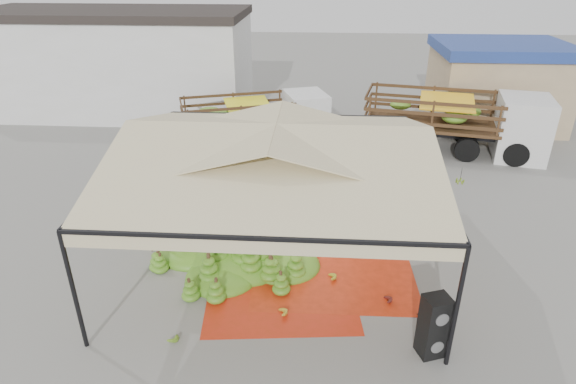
# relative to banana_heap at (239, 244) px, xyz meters

# --- Properties ---
(ground) EXTENTS (90.00, 90.00, 0.00)m
(ground) POSITION_rel_banana_heap_xyz_m (1.06, 0.39, -0.54)
(ground) COLOR slate
(ground) RESTS_ON ground
(canopy_tent) EXTENTS (8.10, 8.10, 4.00)m
(canopy_tent) POSITION_rel_banana_heap_xyz_m (1.06, 0.39, 2.76)
(canopy_tent) COLOR black
(canopy_tent) RESTS_ON ground
(building_white) EXTENTS (14.30, 6.30, 5.40)m
(building_white) POSITION_rel_banana_heap_xyz_m (-8.94, 14.39, 2.17)
(building_white) COLOR silver
(building_white) RESTS_ON ground
(building_tan) EXTENTS (6.30, 5.30, 4.10)m
(building_tan) POSITION_rel_banana_heap_xyz_m (11.06, 13.39, 1.53)
(building_tan) COLOR tan
(building_tan) RESTS_ON ground
(tarp_left) EXTENTS (4.16, 4.00, 0.01)m
(tarp_left) POSITION_rel_banana_heap_xyz_m (1.29, -1.28, -0.54)
(tarp_left) COLOR red
(tarp_left) RESTS_ON ground
(tarp_right) EXTENTS (4.47, 4.69, 0.01)m
(tarp_right) POSITION_rel_banana_heap_xyz_m (2.69, 0.10, -0.53)
(tarp_right) COLOR red
(tarp_right) RESTS_ON ground
(banana_heap) EXTENTS (5.32, 4.49, 1.08)m
(banana_heap) POSITION_rel_banana_heap_xyz_m (0.00, 0.00, 0.00)
(banana_heap) COLOR #48821B
(banana_heap) RESTS_ON ground
(hand_yellow_a) EXTENTS (0.57, 0.50, 0.23)m
(hand_yellow_a) POSITION_rel_banana_heap_xyz_m (2.56, -0.77, -0.43)
(hand_yellow_a) COLOR gold
(hand_yellow_a) RESTS_ON ground
(hand_yellow_b) EXTENTS (0.59, 0.53, 0.22)m
(hand_yellow_b) POSITION_rel_banana_heap_xyz_m (1.34, -2.30, -0.43)
(hand_yellow_b) COLOR gold
(hand_yellow_b) RESTS_ON ground
(hand_red_a) EXTENTS (0.50, 0.43, 0.21)m
(hand_red_a) POSITION_rel_banana_heap_xyz_m (3.97, -1.63, -0.44)
(hand_red_a) COLOR #581814
(hand_red_a) RESTS_ON ground
(hand_red_b) EXTENTS (0.50, 0.47, 0.18)m
(hand_red_b) POSITION_rel_banana_heap_xyz_m (4.76, -2.20, -0.45)
(hand_red_b) COLOR #582714
(hand_red_b) RESTS_ON ground
(hand_green) EXTENTS (0.53, 0.50, 0.19)m
(hand_green) POSITION_rel_banana_heap_xyz_m (-1.07, -3.31, -0.44)
(hand_green) COLOR #4D821B
(hand_green) RESTS_ON ground
(hanging_bunches) EXTENTS (4.74, 0.24, 0.20)m
(hanging_bunches) POSITION_rel_banana_heap_xyz_m (3.64, 0.17, 2.08)
(hanging_bunches) COLOR #587F1A
(hanging_bunches) RESTS_ON ground
(speaker_stack) EXTENTS (0.67, 0.63, 1.51)m
(speaker_stack) POSITION_rel_banana_heap_xyz_m (4.76, -3.31, 0.22)
(speaker_stack) COLOR black
(speaker_stack) RESTS_ON ground
(banana_leaves) EXTENTS (0.96, 1.36, 3.70)m
(banana_leaves) POSITION_rel_banana_heap_xyz_m (-2.64, 0.34, -0.54)
(banana_leaves) COLOR #3A7D21
(banana_leaves) RESTS_ON ground
(vendor) EXTENTS (0.69, 0.54, 1.65)m
(vendor) POSITION_rel_banana_heap_xyz_m (3.14, 5.95, 0.28)
(vendor) COLOR gray
(vendor) RESTS_ON ground
(truck_left) EXTENTS (6.89, 4.18, 2.24)m
(truck_left) POSITION_rel_banana_heap_xyz_m (-0.48, 9.59, 0.84)
(truck_left) COLOR #462F17
(truck_left) RESTS_ON ground
(truck_right) EXTENTS (7.96, 4.07, 2.61)m
(truck_right) POSITION_rel_banana_heap_xyz_m (8.38, 9.21, 1.07)
(truck_right) COLOR #473217
(truck_right) RESTS_ON ground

